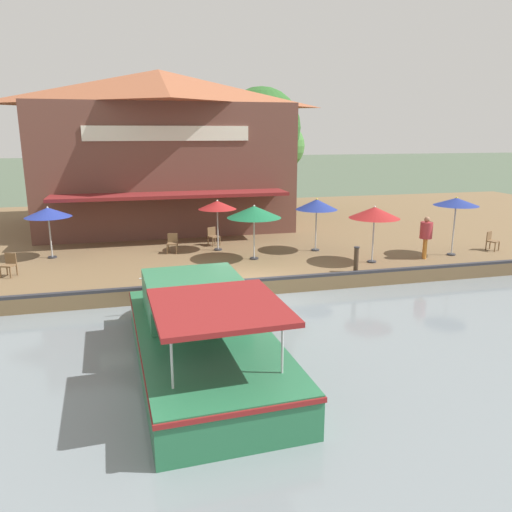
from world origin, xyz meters
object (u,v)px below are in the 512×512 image
cafe_chair_facing_river (9,264)px  patio_umbrella_by_entrance (317,205)px  patio_umbrella_mid_patio_left (217,205)px  patio_umbrella_far_corner (48,212)px  cafe_chair_under_first_umbrella (172,242)px  cafe_chair_beside_entrance (492,240)px  person_near_entrance (426,232)px  tree_behind_restaurant (259,130)px  motorboat_fourth_along (198,328)px  patio_umbrella_near_quay_edge (456,202)px  patio_umbrella_mid_patio_right (375,213)px  mooring_post (356,259)px  cafe_chair_far_corner_seat (213,235)px  waterfront_restaurant (162,147)px  tree_upstream_bank (280,148)px  patio_umbrella_back_row (254,212)px

cafe_chair_facing_river → patio_umbrella_by_entrance: bearing=95.0°
patio_umbrella_mid_patio_left → patio_umbrella_far_corner: 7.10m
cafe_chair_under_first_umbrella → cafe_chair_beside_entrance: (3.03, 14.02, 0.00)m
person_near_entrance → tree_behind_restaurant: tree_behind_restaurant is taller
person_near_entrance → motorboat_fourth_along: size_ratio=0.20×
patio_umbrella_by_entrance → patio_umbrella_near_quay_edge: 5.89m
patio_umbrella_mid_patio_right → cafe_chair_beside_entrance: size_ratio=2.74×
patio_umbrella_mid_patio_right → mooring_post: size_ratio=2.36×
patio_umbrella_mid_patio_left → cafe_chair_far_corner_seat: patio_umbrella_mid_patio_left is taller
patio_umbrella_by_entrance → cafe_chair_under_first_umbrella: bearing=-100.4°
cafe_chair_facing_river → tree_behind_restaurant: tree_behind_restaurant is taller
waterfront_restaurant → patio_umbrella_mid_patio_right: (11.62, 7.57, -2.30)m
patio_umbrella_mid_patio_left → cafe_chair_beside_entrance: bearing=75.8°
patio_umbrella_far_corner → person_near_entrance: size_ratio=1.22×
patio_umbrella_far_corner → cafe_chair_beside_entrance: 19.41m
patio_umbrella_near_quay_edge → cafe_chair_facing_river: patio_umbrella_near_quay_edge is taller
tree_behind_restaurant → patio_umbrella_by_entrance: bearing=-1.1°
cafe_chair_facing_river → mooring_post: (2.62, 12.70, 0.03)m
patio_umbrella_far_corner → cafe_chair_far_corner_seat: (-0.76, 7.04, -1.47)m
waterfront_restaurant → tree_upstream_bank: waterfront_restaurant is taller
patio_umbrella_far_corner → patio_umbrella_back_row: size_ratio=0.96×
patio_umbrella_mid_patio_right → mooring_post: patio_umbrella_mid_patio_right is taller
patio_umbrella_mid_patio_right → cafe_chair_under_first_umbrella: bearing=-115.4°
person_near_entrance → cafe_chair_far_corner_seat: bearing=-119.8°
motorboat_fourth_along → patio_umbrella_mid_patio_right: bearing=126.0°
patio_umbrella_mid_patio_right → tree_upstream_bank: bearing=176.4°
patio_umbrella_mid_patio_left → mooring_post: bearing=42.6°
patio_umbrella_far_corner → tree_behind_restaurant: size_ratio=0.27×
patio_umbrella_by_entrance → person_near_entrance: (2.50, 3.95, -0.95)m
motorboat_fourth_along → tree_upstream_bank: (-22.55, 9.02, 3.92)m
patio_umbrella_mid_patio_left → cafe_chair_far_corner_seat: (-1.07, -0.05, -1.57)m
patio_umbrella_mid_patio_right → person_near_entrance: 2.61m
cafe_chair_beside_entrance → tree_upstream_bank: 17.31m
waterfront_restaurant → patio_umbrella_near_quay_edge: 16.27m
cafe_chair_beside_entrance → person_near_entrance: person_near_entrance is taller
waterfront_restaurant → cafe_chair_under_first_umbrella: (7.92, -0.23, -3.88)m
waterfront_restaurant → patio_umbrella_far_corner: waterfront_restaurant is taller
cafe_chair_under_first_umbrella → cafe_chair_beside_entrance: size_ratio=1.00×
patio_umbrella_back_row → cafe_chair_far_corner_seat: patio_umbrella_back_row is taller
cafe_chair_under_first_umbrella → cafe_chair_facing_river: 6.58m
patio_umbrella_near_quay_edge → cafe_chair_facing_river: (-1.15, -17.90, -1.84)m
patio_umbrella_back_row → mooring_post: 4.63m
cafe_chair_under_first_umbrella → tree_behind_restaurant: size_ratio=0.11×
cafe_chair_under_first_umbrella → motorboat_fourth_along: 9.48m
person_near_entrance → motorboat_fourth_along: person_near_entrance is taller
cafe_chair_far_corner_seat → tree_upstream_bank: bearing=150.3°
waterfront_restaurant → patio_umbrella_far_corner: 9.58m
patio_umbrella_near_quay_edge → mooring_post: patio_umbrella_near_quay_edge is taller
person_near_entrance → tree_upstream_bank: (-16.74, -1.38, 2.98)m
patio_umbrella_mid_patio_left → patio_umbrella_back_row: size_ratio=1.00×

